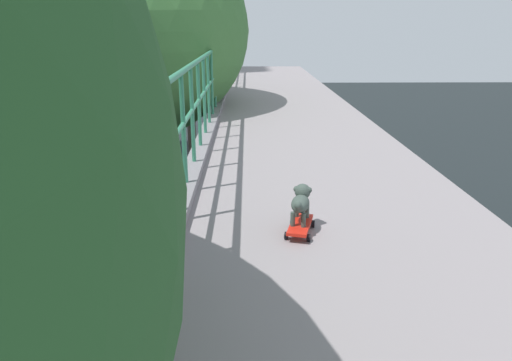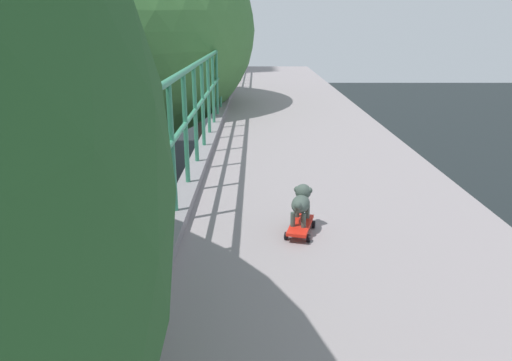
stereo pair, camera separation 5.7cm
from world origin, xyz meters
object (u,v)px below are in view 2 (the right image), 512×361
Objects in this scene: city_bus at (108,118)px; toy_skateboard at (299,226)px; small_dog at (300,201)px; car_black_fifth at (60,275)px.

city_bus is 26.49m from toy_skateboard.
small_dog is at bearing 83.12° from toy_skateboard.
car_black_fifth is 10.90m from toy_skateboard.
small_dog is (0.01, 0.06, 0.18)m from toy_skateboard.
toy_skateboard is at bearing -69.37° from city_bus.
city_bus is at bearing 102.16° from car_black_fifth.
car_black_fifth is 10.94m from small_dog.
small_dog reaches higher than toy_skateboard.
car_black_fifth is 17.06m from city_bus.
toy_skateboard is (9.24, -24.53, 3.83)m from city_bus.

